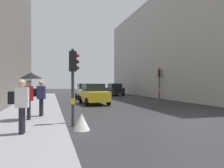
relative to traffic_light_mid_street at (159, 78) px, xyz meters
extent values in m
plane|color=#28282B|center=(-5.54, -12.88, -2.42)|extent=(120.00, 120.00, 0.00)
cube|color=gray|center=(-13.08, -6.88, -2.34)|extent=(3.37, 40.00, 0.16)
cube|color=#B2ADA3|center=(6.31, 3.52, 3.95)|extent=(12.00, 30.76, 12.74)
cylinder|color=#2D2D2D|center=(0.01, 0.02, -0.67)|extent=(0.12, 0.12, 3.51)
cube|color=black|center=(0.01, 0.02, 0.57)|extent=(0.34, 0.37, 0.84)
cube|color=yellow|center=(0.01, 0.02, -1.37)|extent=(0.25, 0.23, 0.24)
sphere|color=red|center=(-0.07, -0.15, 0.83)|extent=(0.18, 0.18, 0.18)
sphere|color=#2D231E|center=(-0.07, -0.15, 0.57)|extent=(0.18, 0.18, 0.18)
sphere|color=#2D231E|center=(-0.07, -0.15, 0.31)|extent=(0.18, 0.18, 0.18)
cylinder|color=#2D2D2D|center=(-11.09, -12.73, -0.80)|extent=(0.12, 0.12, 3.24)
cube|color=black|center=(-11.09, -12.73, 0.30)|extent=(0.31, 0.25, 0.84)
cube|color=yellow|center=(-11.09, -12.73, -1.37)|extent=(0.17, 0.20, 0.24)
sphere|color=red|center=(-10.90, -12.74, 0.56)|extent=(0.18, 0.18, 0.18)
sphere|color=#2D231E|center=(-10.90, -12.74, 0.30)|extent=(0.18, 0.18, 0.18)
sphere|color=#2D231E|center=(-10.90, -12.74, 0.04)|extent=(0.18, 0.18, 0.18)
cube|color=yellow|center=(-8.42, -3.86, -1.70)|extent=(1.99, 4.28, 0.80)
cube|color=black|center=(-8.43, -3.61, -0.98)|extent=(1.69, 2.07, 0.64)
cylinder|color=black|center=(-7.46, -5.17, -2.10)|extent=(0.25, 0.65, 0.64)
cylinder|color=black|center=(-9.26, -5.25, -2.10)|extent=(0.25, 0.65, 0.64)
cylinder|color=black|center=(-7.58, -2.47, -2.10)|extent=(0.25, 0.65, 0.64)
cylinder|color=black|center=(-9.38, -2.55, -2.10)|extent=(0.25, 0.65, 0.64)
cube|color=silver|center=(-8.15, 2.39, -1.70)|extent=(1.85, 4.22, 0.80)
cube|color=black|center=(-8.15, 2.64, -0.98)|extent=(1.62, 2.02, 0.64)
cylinder|color=black|center=(-7.27, 1.03, -2.10)|extent=(0.23, 0.64, 0.64)
cylinder|color=black|center=(-9.07, 1.05, -2.10)|extent=(0.23, 0.64, 0.64)
cylinder|color=black|center=(-7.24, 3.73, -2.10)|extent=(0.23, 0.64, 0.64)
cylinder|color=black|center=(-9.04, 3.75, -2.10)|extent=(0.23, 0.64, 0.64)
cube|color=black|center=(-2.87, 8.37, -1.70)|extent=(1.91, 4.25, 0.80)
cube|color=black|center=(-2.86, 8.12, -0.98)|extent=(1.65, 2.04, 0.64)
cylinder|color=black|center=(-3.80, 9.70, -2.10)|extent=(0.24, 0.65, 0.64)
cylinder|color=black|center=(-2.00, 9.74, -2.10)|extent=(0.24, 0.65, 0.64)
cylinder|color=black|center=(-3.73, 7.00, -2.10)|extent=(0.24, 0.65, 0.64)
cylinder|color=black|center=(-1.93, 7.04, -2.10)|extent=(0.24, 0.65, 0.64)
cylinder|color=black|center=(-12.95, -11.30, -1.83)|extent=(0.16, 0.16, 0.85)
cylinder|color=black|center=(-12.93, -11.50, -1.83)|extent=(0.16, 0.16, 0.85)
cube|color=red|center=(-12.94, -11.40, -1.08)|extent=(0.41, 0.28, 0.66)
sphere|color=tan|center=(-12.94, -11.40, -0.61)|extent=(0.24, 0.24, 0.24)
cylinder|color=black|center=(-12.84, -11.39, -0.83)|extent=(0.02, 0.02, 0.90)
cone|color=black|center=(-12.84, -11.39, -0.26)|extent=(1.00, 1.00, 0.28)
cylinder|color=black|center=(-12.87, -14.09, -1.83)|extent=(0.16, 0.16, 0.85)
cylinder|color=black|center=(-12.89, -14.29, -1.83)|extent=(0.16, 0.16, 0.85)
cube|color=silver|center=(-12.88, -14.19, -1.08)|extent=(0.42, 0.30, 0.66)
sphere|color=tan|center=(-12.88, -14.19, -0.61)|extent=(0.24, 0.24, 0.24)
cube|color=black|center=(-13.18, -14.17, -1.08)|extent=(0.23, 0.30, 0.40)
cylinder|color=black|center=(-12.42, -10.40, -1.83)|extent=(0.16, 0.16, 0.85)
cylinder|color=black|center=(-12.45, -10.60, -1.83)|extent=(0.16, 0.16, 0.85)
cube|color=navy|center=(-12.44, -10.50, -1.08)|extent=(0.44, 0.33, 0.66)
sphere|color=tan|center=(-12.44, -10.50, -0.61)|extent=(0.24, 0.24, 0.24)
cube|color=black|center=(-12.73, -10.45, -1.08)|extent=(0.25, 0.31, 0.40)
cone|color=silver|center=(-10.84, -13.55, -2.09)|extent=(0.64, 0.64, 0.65)
camera|label=1|loc=(-11.96, -21.57, -0.61)|focal=33.54mm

